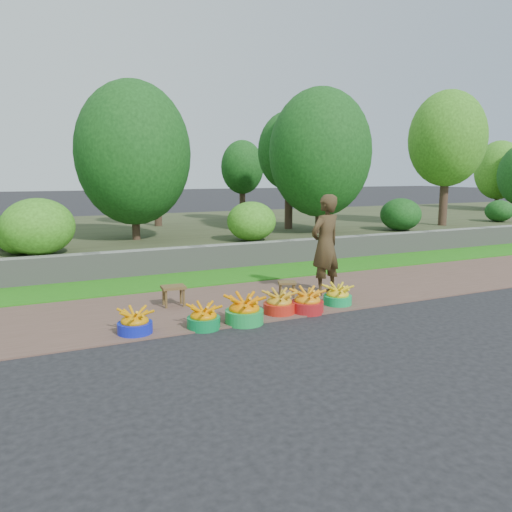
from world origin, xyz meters
name	(u,v)px	position (x,y,z in m)	size (l,w,h in m)	color
ground_plane	(289,320)	(0.00, 0.00, 0.00)	(120.00, 120.00, 0.00)	black
dirt_shoulder	(253,300)	(0.00, 1.25, 0.01)	(80.00, 2.50, 0.02)	brown
grass_verge	(211,277)	(0.00, 3.25, 0.02)	(80.00, 1.50, 0.04)	#267914
retaining_wall	(198,259)	(0.00, 4.10, 0.28)	(80.00, 0.35, 0.55)	gray
earth_bank	(145,235)	(0.00, 9.00, 0.25)	(80.00, 10.00, 0.50)	#3A4125
vegetation	(193,162)	(0.90, 6.94, 2.43)	(31.46, 8.06, 4.15)	#3E2C1F
basin_a	(135,323)	(-2.19, 0.31, 0.15)	(0.46, 0.46, 0.35)	#121FBD
basin_b	(204,318)	(-1.28, 0.15, 0.15)	(0.46, 0.46, 0.34)	#0A7E3C
basin_c	(244,311)	(-0.67, 0.13, 0.18)	(0.55, 0.55, 0.41)	green
basin_d	(279,304)	(0.01, 0.33, 0.16)	(0.49, 0.49, 0.36)	red
basin_e	(307,302)	(0.44, 0.21, 0.17)	(0.50, 0.50, 0.38)	#A5191C
basin_f	(338,296)	(1.11, 0.37, 0.15)	(0.46, 0.46, 0.34)	#0EA14E
stool_left	(173,290)	(-1.33, 1.42, 0.28)	(0.39, 0.31, 0.33)	brown
stool_right	(287,285)	(0.61, 1.16, 0.23)	(0.36, 0.32, 0.27)	brown
vendor_woman	(325,245)	(1.31, 1.06, 0.90)	(0.64, 0.42, 1.75)	black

